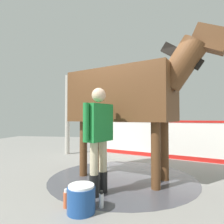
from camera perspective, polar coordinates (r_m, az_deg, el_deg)
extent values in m
cube|color=gray|center=(4.27, 3.32, -18.49)|extent=(16.00, 16.00, 0.02)
cylinder|color=#4C4C54|center=(4.19, 3.10, -18.65)|extent=(2.96, 2.96, 0.00)
cube|color=white|center=(6.30, 13.29, -7.89)|extent=(1.84, 4.70, 1.09)
cube|color=red|center=(6.27, 13.25, -2.67)|extent=(1.86, 4.71, 0.06)
cube|color=red|center=(6.37, 13.32, -12.23)|extent=(1.84, 4.70, 0.12)
cylinder|color=#B7B2A8|center=(6.82, -12.92, -0.69)|extent=(0.16, 0.16, 2.69)
cube|color=brown|center=(4.04, 3.06, 4.56)|extent=(1.70, 2.30, 1.03)
cylinder|color=brown|center=(4.04, 15.15, -10.88)|extent=(0.16, 0.16, 1.15)
cylinder|color=brown|center=(3.51, 12.68, -12.31)|extent=(0.16, 0.16, 1.15)
cylinder|color=brown|center=(4.70, -3.99, -9.66)|extent=(0.16, 0.16, 1.15)
cylinder|color=brown|center=(4.25, -8.37, -10.48)|extent=(0.16, 0.16, 1.15)
cylinder|color=brown|center=(3.75, 19.71, 13.04)|extent=(0.74, 0.98, 0.97)
cube|color=black|center=(3.79, 19.68, 15.30)|extent=(0.32, 0.71, 0.60)
cube|color=brown|center=(3.81, 26.94, 18.47)|extent=(0.49, 0.71, 0.56)
cylinder|color=black|center=(4.65, -9.49, 2.50)|extent=(0.36, 0.70, 0.35)
cylinder|color=black|center=(3.23, -5.31, -20.71)|extent=(0.15, 0.15, 0.34)
cylinder|color=#C6B793|center=(3.12, -5.28, -13.33)|extent=(0.13, 0.13, 0.51)
cylinder|color=black|center=(3.39, -2.69, -19.78)|extent=(0.15, 0.15, 0.34)
cylinder|color=#C6B793|center=(3.29, -2.68, -12.75)|extent=(0.13, 0.13, 0.51)
cube|color=#1E7F38|center=(3.14, -3.92, -3.09)|extent=(0.54, 0.42, 0.60)
cylinder|color=#1E7F38|center=(2.92, -7.64, -2.87)|extent=(0.09, 0.09, 0.57)
cylinder|color=#1E7F38|center=(3.38, -0.71, -2.75)|extent=(0.09, 0.09, 0.57)
sphere|color=beige|center=(3.16, -3.90, 4.98)|extent=(0.23, 0.23, 0.23)
cylinder|color=#1E478C|center=(2.78, -9.01, -24.05)|extent=(0.37, 0.37, 0.32)
cylinder|color=white|center=(2.72, -8.99, -20.61)|extent=(0.34, 0.34, 0.03)
cylinder|color=white|center=(2.91, -3.16, -24.52)|extent=(0.07, 0.07, 0.18)
cylinder|color=black|center=(2.87, -3.16, -22.45)|extent=(0.05, 0.05, 0.04)
cylinder|color=#CC5933|center=(2.96, -13.28, -23.81)|extent=(0.08, 0.08, 0.21)
cylinder|color=white|center=(2.92, -13.26, -21.53)|extent=(0.05, 0.05, 0.05)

